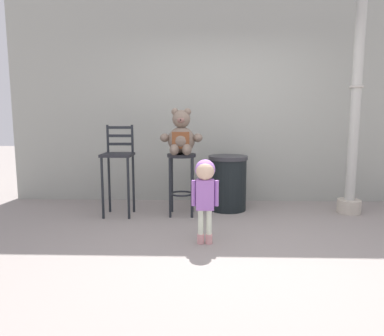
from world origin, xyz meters
TOP-DOWN VIEW (x-y plane):
  - ground_plane at (0.00, 0.00)m, footprint 24.00×24.00m
  - building_wall at (0.00, 2.22)m, footprint 6.29×0.30m
  - bar_stool_with_teddy at (-0.55, 1.25)m, footprint 0.37×0.37m
  - teddy_bear at (-0.55, 1.23)m, footprint 0.54×0.48m
  - child_walking at (-0.25, 0.19)m, footprint 0.27×0.22m
  - trash_bin at (0.07, 1.54)m, footprint 0.53×0.53m
  - lamppost at (1.67, 1.41)m, footprint 0.30×0.30m
  - bar_chair_empty at (-1.36, 1.23)m, footprint 0.38×0.38m

SIDE VIEW (x-z plane):
  - ground_plane at x=0.00m, z-range 0.00..0.00m
  - trash_bin at x=0.07m, z-range 0.00..0.75m
  - bar_stool_with_teddy at x=-0.55m, z-range 0.16..0.96m
  - child_walking at x=-0.25m, z-range 0.19..1.04m
  - bar_chair_empty at x=-1.36m, z-range 0.11..1.28m
  - teddy_bear at x=-0.55m, z-range 0.73..1.30m
  - lamppost at x=1.67m, z-range -0.29..2.54m
  - building_wall at x=0.00m, z-range 0.00..3.82m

